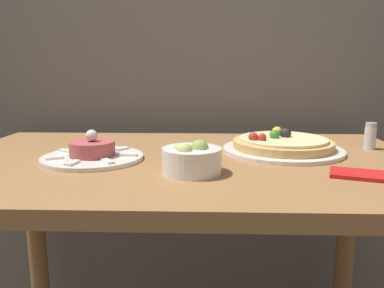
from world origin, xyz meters
TOP-DOWN VIEW (x-y plane):
  - dining_table at (0.00, 0.36)m, footprint 1.18×0.71m
  - pizza_plate at (0.25, 0.43)m, footprint 0.31×0.31m
  - tartare_plate at (-0.22, 0.33)m, footprint 0.24×0.24m
  - small_bowl at (0.02, 0.22)m, footprint 0.12×0.12m
  - napkin at (0.37, 0.20)m, footprint 0.14×0.11m
  - salt_shaker at (0.50, 0.47)m, footprint 0.03×0.03m

SIDE VIEW (x-z plane):
  - dining_table at x=0.00m, z-range 0.27..1.07m
  - napkin at x=0.37m, z-range 0.79..0.80m
  - tartare_plate at x=-0.22m, z-range 0.77..0.85m
  - pizza_plate at x=0.25m, z-range 0.78..0.84m
  - small_bowl at x=0.02m, z-range 0.79..0.86m
  - salt_shaker at x=0.50m, z-range 0.79..0.87m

